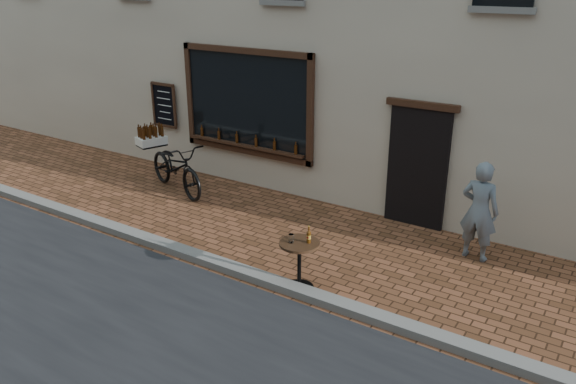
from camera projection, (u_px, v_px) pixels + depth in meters
The scene contains 5 objects.
ground at pixel (215, 274), 8.75m from camera, with size 90.00×90.00×0.00m, color #4F2D19.
kerb at pixel (223, 265), 8.89m from camera, with size 90.00×0.25×0.12m, color slate.
cargo_bicycle at pixel (175, 166), 11.88m from camera, with size 2.50×1.45×1.18m.
bistro_table at pixel (300, 256), 8.15m from camera, with size 0.59×0.59×1.02m.
pedestrian at pixel (479, 211), 8.96m from camera, with size 0.61×0.40×1.66m, color slate.
Camera 1 is at (5.14, -5.83, 4.38)m, focal length 35.00 mm.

